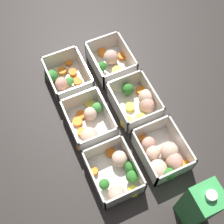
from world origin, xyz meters
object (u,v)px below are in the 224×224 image
object	(u,v)px
container_far_left	(112,62)
juice_carton	(199,206)
container_near_center	(89,123)
container_far_right	(162,155)
container_near_right	(117,174)
container_far_center	(138,102)
container_near_left	(66,78)

from	to	relation	value
container_far_left	juice_carton	world-z (taller)	juice_carton
container_near_center	container_far_right	distance (m)	0.23
container_near_right	juice_carton	size ratio (longest dim) A/B	0.82
container_near_center	container_far_right	xyz separation A→B (m)	(0.18, 0.15, 0.00)
container_near_center	container_far_right	bearing A→B (deg)	39.27
container_near_center	container_far_center	bearing A→B (deg)	91.36
container_far_left	container_near_center	bearing A→B (deg)	-41.66
container_near_center	container_near_right	distance (m)	0.17
container_near_center	juice_carton	size ratio (longest dim) A/B	0.79
container_near_right	juice_carton	distance (m)	0.22
container_near_left	juice_carton	world-z (taller)	juice_carton
container_far_left	container_near_right	bearing A→B (deg)	-22.56
container_near_center	container_near_right	xyz separation A→B (m)	(0.17, 0.01, 0.00)
container_far_center	juice_carton	world-z (taller)	juice_carton
container_near_left	container_far_center	size ratio (longest dim) A/B	1.00
container_near_center	container_near_right	size ratio (longest dim) A/B	0.97
container_near_left	juice_carton	bearing A→B (deg)	16.08
container_near_center	container_far_right	world-z (taller)	same
container_far_center	container_far_right	size ratio (longest dim) A/B	0.97
container_far_left	container_far_right	bearing A→B (deg)	-1.17
juice_carton	container_far_right	bearing A→B (deg)	178.58
container_near_left	container_far_center	xyz separation A→B (m)	(0.17, 0.17, 0.00)
container_near_left	container_far_right	bearing A→B (deg)	23.39
container_near_left	container_near_center	xyz separation A→B (m)	(0.18, 0.01, 0.00)
container_near_center	container_far_left	bearing A→B (deg)	138.34
container_far_left	juice_carton	bearing A→B (deg)	-1.25
container_near_left	container_far_center	distance (m)	0.24
container_near_right	juice_carton	bearing A→B (deg)	38.07
container_near_center	container_near_right	world-z (taller)	same
container_far_left	juice_carton	size ratio (longest dim) A/B	0.81
container_near_center	juice_carton	world-z (taller)	juice_carton
container_near_right	container_far_left	distance (m)	0.37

